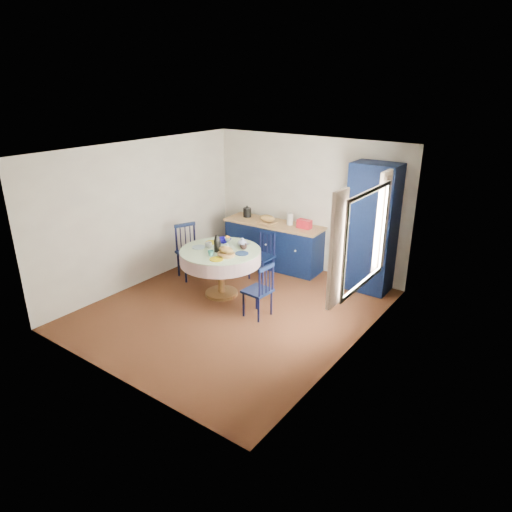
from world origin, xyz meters
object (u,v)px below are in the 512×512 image
at_px(chair_far, 263,255).
at_px(chair_left, 189,251).
at_px(chair_right, 259,290).
at_px(mug_a, 209,245).
at_px(kitchen_counter, 274,244).
at_px(mug_d, 228,240).
at_px(pantry_cabinet, 372,228).
at_px(cobalt_bowl, 223,241).
at_px(mug_c, 243,247).
at_px(dining_table, 221,257).
at_px(mug_b, 211,253).

bearing_deg(chair_far, chair_left, -144.01).
xyz_separation_m(chair_far, chair_right, (0.80, -1.23, -0.01)).
bearing_deg(chair_far, mug_a, -107.47).
bearing_deg(kitchen_counter, mug_d, -99.54).
relative_size(pantry_cabinet, cobalt_bowl, 8.90).
height_order(pantry_cabinet, mug_d, pantry_cabinet).
height_order(chair_right, mug_c, mug_c).
xyz_separation_m(chair_left, mug_d, (0.82, 0.11, 0.35)).
bearing_deg(kitchen_counter, pantry_cabinet, -0.20).
xyz_separation_m(chair_far, cobalt_bowl, (-0.37, -0.66, 0.39)).
distance_m(chair_far, mug_c, 0.85).
relative_size(chair_left, cobalt_bowl, 4.02).
xyz_separation_m(dining_table, mug_c, (0.28, 0.25, 0.17)).
height_order(chair_left, mug_d, chair_left).
relative_size(pantry_cabinet, mug_a, 18.58).
bearing_deg(mug_b, chair_far, 85.11).
distance_m(pantry_cabinet, mug_c, 2.18).
bearing_deg(chair_far, kitchen_counter, 108.75).
bearing_deg(mug_a, pantry_cabinet, 39.28).
relative_size(mug_c, mug_d, 1.25).
bearing_deg(pantry_cabinet, mug_c, -138.82).
bearing_deg(kitchen_counter, chair_far, -77.71).
height_order(chair_far, mug_d, mug_d).
bearing_deg(mug_d, dining_table, -67.50).
relative_size(chair_right, mug_d, 9.48).
xyz_separation_m(kitchen_counter, mug_c, (0.30, -1.35, 0.40)).
relative_size(kitchen_counter, dining_table, 1.49).
xyz_separation_m(mug_b, cobalt_bowl, (-0.26, 0.62, -0.01)).
xyz_separation_m(pantry_cabinet, dining_table, (-1.89, -1.70, -0.41)).
xyz_separation_m(chair_far, mug_a, (-0.39, -1.02, 0.41)).
distance_m(chair_left, mug_a, 0.87).
bearing_deg(chair_left, chair_right, -81.80).
bearing_deg(chair_far, mug_c, -76.92).
xyz_separation_m(pantry_cabinet, mug_c, (-1.61, -1.45, -0.24)).
distance_m(mug_b, mug_d, 0.69).
distance_m(chair_right, mug_a, 1.28).
relative_size(chair_far, mug_a, 7.53).
relative_size(pantry_cabinet, mug_b, 22.92).
xyz_separation_m(dining_table, mug_d, (-0.15, 0.37, 0.17)).
distance_m(dining_table, cobalt_bowl, 0.42).
bearing_deg(chair_right, mug_a, -96.43).
height_order(pantry_cabinet, chair_far, pantry_cabinet).
height_order(mug_d, cobalt_bowl, mug_d).
bearing_deg(cobalt_bowl, chair_far, 60.93).
xyz_separation_m(dining_table, cobalt_bowl, (-0.21, 0.32, 0.16)).
distance_m(mug_b, mug_c, 0.60).
bearing_deg(mug_c, mug_d, 164.71).
bearing_deg(dining_table, mug_b, -81.28).
xyz_separation_m(pantry_cabinet, mug_a, (-2.12, -1.74, -0.24)).
bearing_deg(kitchen_counter, mug_c, -80.76).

